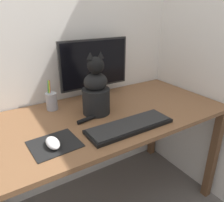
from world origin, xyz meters
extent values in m
cube|color=silver|center=(0.00, 0.38, 1.25)|extent=(7.00, 0.04, 2.50)
cube|color=silver|center=(0.75, 0.00, 1.25)|extent=(0.04, 7.00, 2.50)
cube|color=brown|center=(0.00, 0.00, 0.73)|extent=(1.44, 0.71, 0.02)
cube|color=brown|center=(0.68, -0.31, 0.36)|extent=(0.05, 0.05, 0.71)
cube|color=brown|center=(0.68, 0.31, 0.36)|extent=(0.05, 0.05, 0.71)
cylinder|color=black|center=(0.05, 0.26, 0.74)|extent=(0.17, 0.17, 0.01)
cylinder|color=black|center=(0.05, 0.26, 0.78)|extent=(0.04, 0.04, 0.07)
cube|color=black|center=(0.05, 0.26, 0.98)|extent=(0.49, 0.02, 0.32)
cube|color=black|center=(0.05, 0.25, 0.98)|extent=(0.46, 0.00, 0.30)
cube|color=black|center=(0.01, -0.21, 0.75)|extent=(0.47, 0.16, 0.02)
cube|color=black|center=(0.01, -0.21, 0.76)|extent=(0.45, 0.14, 0.01)
cube|color=black|center=(-0.38, -0.16, 0.74)|extent=(0.23, 0.20, 0.00)
ellipsoid|color=white|center=(-0.39, -0.17, 0.76)|extent=(0.06, 0.11, 0.04)
cylinder|color=black|center=(-0.06, 0.04, 0.81)|extent=(0.19, 0.19, 0.15)
ellipsoid|color=black|center=(-0.06, 0.04, 0.93)|extent=(0.16, 0.14, 0.10)
sphere|color=black|center=(-0.06, 0.03, 1.03)|extent=(0.11, 0.11, 0.09)
cone|color=black|center=(-0.09, 0.03, 1.09)|extent=(0.04, 0.04, 0.04)
cone|color=black|center=(-0.03, 0.02, 1.09)|extent=(0.04, 0.04, 0.04)
cylinder|color=black|center=(-0.11, -0.02, 0.75)|extent=(0.21, 0.06, 0.02)
cylinder|color=#99999E|center=(-0.27, 0.22, 0.79)|extent=(0.07, 0.07, 0.11)
cylinder|color=yellow|center=(-0.27, 0.23, 0.85)|extent=(0.02, 0.01, 0.14)
cylinder|color=green|center=(-0.28, 0.24, 0.85)|extent=(0.02, 0.02, 0.14)
cylinder|color=red|center=(-0.27, 0.24, 0.85)|extent=(0.01, 0.01, 0.14)
camera|label=1|loc=(-0.60, -1.01, 1.31)|focal=35.00mm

